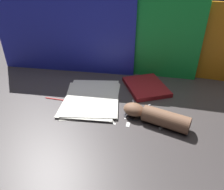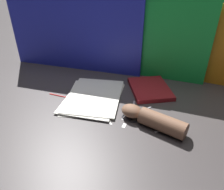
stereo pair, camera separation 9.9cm
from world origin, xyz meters
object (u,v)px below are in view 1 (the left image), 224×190
object	(u,v)px
scissors	(134,113)
hand_forearm	(157,116)
paper_stack	(92,98)
book_closed	(146,87)

from	to	relation	value
scissors	hand_forearm	bearing A→B (deg)	-32.76
paper_stack	book_closed	bearing A→B (deg)	24.97
book_closed	scissors	size ratio (longest dim) A/B	1.77
book_closed	scissors	xyz separation A→B (m)	(-0.06, -0.23, -0.01)
paper_stack	scissors	distance (m)	0.23
hand_forearm	book_closed	bearing A→B (deg)	94.99
scissors	paper_stack	bearing A→B (deg)	153.14
scissors	book_closed	bearing A→B (deg)	74.53
book_closed	scissors	world-z (taller)	book_closed
paper_stack	scissors	xyz separation A→B (m)	(0.21, -0.10, -0.00)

